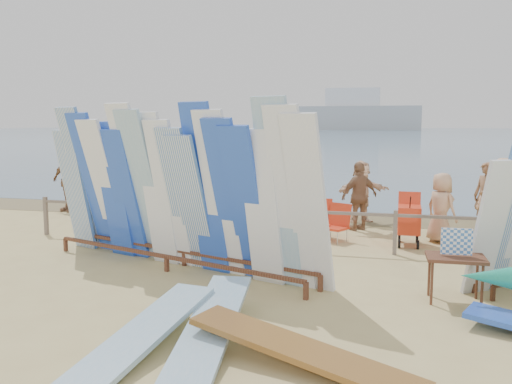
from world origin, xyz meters
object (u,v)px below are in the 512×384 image
(flat_board_b, at_px, (142,351))
(beach_chair_left, at_px, (335,231))
(flat_board_c, at_px, (303,368))
(beachgoer_extra_1, at_px, (68,181))
(beach_chair_right, at_px, (319,227))
(beachgoer_2, at_px, (176,194))
(flat_board_a, at_px, (212,339))
(vendor_table, at_px, (455,278))
(beachgoer_6, at_px, (441,208))
(beachgoer_5, at_px, (361,192))
(beachgoer_1, at_px, (197,194))
(stroller, at_px, (409,225))
(beachgoer_9, at_px, (503,196))
(main_surfboard_rack, at_px, (175,195))
(beachgoer_8, at_px, (492,215))
(beachgoer_11, at_px, (162,185))
(beachgoer_3, at_px, (266,189))
(beachgoer_0, at_px, (123,193))
(beachgoer_7, at_px, (485,196))
(beachgoer_4, at_px, (359,196))

(flat_board_b, xyz_separation_m, beach_chair_left, (1.56, 6.43, 0.25))
(flat_board_c, xyz_separation_m, beachgoer_extra_1, (-8.48, 8.59, 0.92))
(beach_chair_right, distance_m, beachgoer_2, 3.47)
(flat_board_a, bearing_deg, flat_board_b, -148.37)
(vendor_table, relative_size, beachgoer_6, 0.72)
(vendor_table, height_order, beachgoer_5, beachgoer_5)
(beachgoer_1, bearing_deg, stroller, 75.56)
(beachgoer_6, height_order, beachgoer_9, beachgoer_9)
(flat_board_a, distance_m, stroller, 6.42)
(beachgoer_9, bearing_deg, beachgoer_6, 34.77)
(main_surfboard_rack, height_order, beachgoer_1, main_surfboard_rack)
(beachgoer_5, distance_m, beachgoer_8, 3.96)
(flat_board_b, relative_size, beachgoer_5, 1.64)
(beachgoer_1, distance_m, beachgoer_5, 4.31)
(flat_board_b, bearing_deg, beachgoer_1, 113.14)
(vendor_table, xyz_separation_m, flat_board_a, (-3.02, -2.22, -0.37))
(beachgoer_11, bearing_deg, beachgoer_9, -164.95)
(beachgoer_9, bearing_deg, beachgoer_3, -8.94)
(beachgoer_8, distance_m, beachgoer_3, 5.67)
(beachgoer_0, xyz_separation_m, beachgoer_2, (1.74, -0.65, 0.13))
(flat_board_c, bearing_deg, beachgoer_8, -7.73)
(main_surfboard_rack, relative_size, beach_chair_left, 7.04)
(flat_board_a, relative_size, beachgoer_0, 1.65)
(beachgoer_8, bearing_deg, beachgoer_9, -21.54)
(vendor_table, height_order, beachgoer_7, beachgoer_7)
(flat_board_b, relative_size, beachgoer_0, 1.65)
(beachgoer_extra_1, bearing_deg, beachgoer_3, 7.80)
(beachgoer_2, relative_size, beachgoer_9, 1.05)
(beachgoer_2, bearing_deg, beachgoer_11, -158.61)
(beachgoer_6, relative_size, beachgoer_3, 0.88)
(flat_board_c, xyz_separation_m, beachgoer_5, (0.09, 8.90, 0.82))
(beach_chair_right, bearing_deg, beachgoer_1, 165.40)
(beach_chair_right, relative_size, beachgoer_4, 0.53)
(flat_board_b, xyz_separation_m, beachgoer_9, (5.32, 8.32, 0.90))
(beachgoer_2, relative_size, beachgoer_7, 1.14)
(vendor_table, bearing_deg, flat_board_b, -144.98)
(flat_board_c, bearing_deg, beachgoer_0, 57.27)
(flat_board_b, relative_size, beach_chair_left, 3.21)
(vendor_table, height_order, beachgoer_4, beachgoer_4)
(beach_chair_left, distance_m, beachgoer_9, 4.26)
(beachgoer_4, distance_m, beachgoer_extra_1, 8.62)
(beachgoer_6, bearing_deg, flat_board_a, 109.07)
(flat_board_c, relative_size, beach_chair_left, 3.21)
(beach_chair_left, relative_size, beachgoer_9, 0.47)
(flat_board_a, bearing_deg, beach_chair_left, 75.59)
(beachgoer_6, relative_size, beachgoer_2, 0.82)
(beach_chair_left, relative_size, beachgoer_4, 0.50)
(stroller, relative_size, beachgoer_9, 0.63)
(beachgoer_5, height_order, beachgoer_0, beachgoer_5)
(beachgoer_4, bearing_deg, flat_board_c, 50.47)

